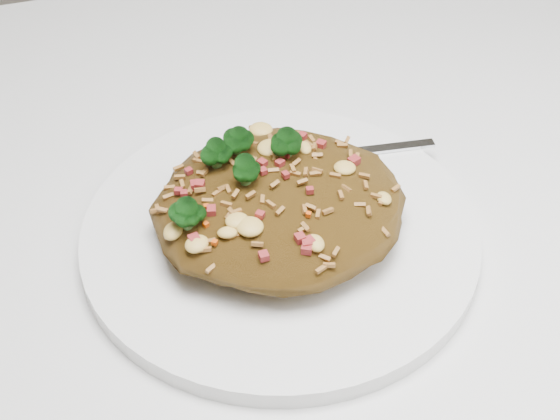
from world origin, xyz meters
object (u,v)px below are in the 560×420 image
at_px(dining_table, 150,341).
at_px(plate, 280,233).
at_px(fork, 343,153).
at_px(fried_rice, 278,195).

height_order(dining_table, plate, plate).
bearing_deg(fork, plate, -132.33).
bearing_deg(fried_rice, dining_table, 173.63).
bearing_deg(dining_table, fried_rice, -6.37).
distance_m(dining_table, plate, 0.14).
relative_size(plate, fork, 1.71).
distance_m(plate, fork, 0.09).
xyz_separation_m(dining_table, plate, (0.10, -0.01, 0.10)).
relative_size(plate, fried_rice, 1.61).
relative_size(fried_rice, fork, 1.06).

